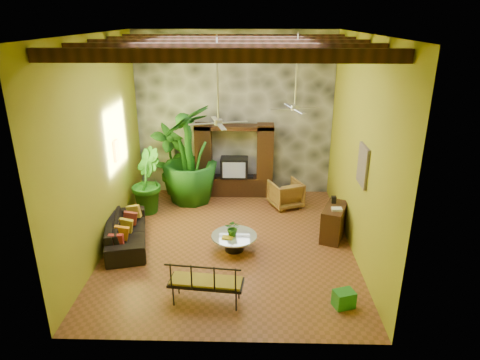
{
  "coord_description": "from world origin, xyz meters",
  "views": [
    {
      "loc": [
        0.5,
        -9.47,
        5.37
      ],
      "look_at": [
        0.25,
        0.2,
        1.63
      ],
      "focal_mm": 32.0,
      "sensor_mm": 36.0,
      "label": 1
    }
  ],
  "objects_px": {
    "entertainment_center": "(234,166)",
    "tall_plant_b": "(146,181)",
    "tall_plant_c": "(190,155)",
    "ceiling_fan_front": "(218,113)",
    "side_console": "(334,222)",
    "tall_plant_a": "(171,159)",
    "iron_bench": "(206,281)",
    "ceiling_fan_back": "(295,100)",
    "wicker_armchair": "(286,194)",
    "green_bin": "(344,299)",
    "sofa": "(126,231)",
    "coffee_table": "(234,240)"
  },
  "relations": [
    {
      "from": "tall_plant_c",
      "to": "tall_plant_a",
      "type": "bearing_deg",
      "value": 140.79
    },
    {
      "from": "ceiling_fan_front",
      "to": "green_bin",
      "type": "height_order",
      "value": "ceiling_fan_front"
    },
    {
      "from": "tall_plant_a",
      "to": "iron_bench",
      "type": "bearing_deg",
      "value": -73.8
    },
    {
      "from": "tall_plant_c",
      "to": "green_bin",
      "type": "bearing_deg",
      "value": -54.04
    },
    {
      "from": "green_bin",
      "to": "tall_plant_b",
      "type": "bearing_deg",
      "value": 138.43
    },
    {
      "from": "green_bin",
      "to": "ceiling_fan_back",
      "type": "bearing_deg",
      "value": 101.76
    },
    {
      "from": "sofa",
      "to": "tall_plant_b",
      "type": "relative_size",
      "value": 1.25
    },
    {
      "from": "wicker_armchair",
      "to": "tall_plant_b",
      "type": "bearing_deg",
      "value": -16.76
    },
    {
      "from": "wicker_armchair",
      "to": "iron_bench",
      "type": "relative_size",
      "value": 0.58
    },
    {
      "from": "green_bin",
      "to": "side_console",
      "type": "bearing_deg",
      "value": 84.16
    },
    {
      "from": "ceiling_fan_front",
      "to": "tall_plant_c",
      "type": "relative_size",
      "value": 0.63
    },
    {
      "from": "sofa",
      "to": "coffee_table",
      "type": "distance_m",
      "value": 2.71
    },
    {
      "from": "tall_plant_c",
      "to": "iron_bench",
      "type": "bearing_deg",
      "value": -79.21
    },
    {
      "from": "side_console",
      "to": "entertainment_center",
      "type": "bearing_deg",
      "value": 155.47
    },
    {
      "from": "entertainment_center",
      "to": "tall_plant_b",
      "type": "height_order",
      "value": "entertainment_center"
    },
    {
      "from": "ceiling_fan_front",
      "to": "sofa",
      "type": "bearing_deg",
      "value": 172.41
    },
    {
      "from": "ceiling_fan_front",
      "to": "coffee_table",
      "type": "distance_m",
      "value": 3.16
    },
    {
      "from": "entertainment_center",
      "to": "side_console",
      "type": "relative_size",
      "value": 2.24
    },
    {
      "from": "entertainment_center",
      "to": "iron_bench",
      "type": "xyz_separation_m",
      "value": [
        -0.35,
        -5.6,
        -0.42
      ]
    },
    {
      "from": "coffee_table",
      "to": "iron_bench",
      "type": "bearing_deg",
      "value": -102.47
    },
    {
      "from": "entertainment_center",
      "to": "ceiling_fan_back",
      "type": "relative_size",
      "value": 1.29
    },
    {
      "from": "tall_plant_a",
      "to": "ceiling_fan_back",
      "type": "bearing_deg",
      "value": -28.6
    },
    {
      "from": "tall_plant_a",
      "to": "tall_plant_c",
      "type": "height_order",
      "value": "tall_plant_c"
    },
    {
      "from": "sofa",
      "to": "wicker_armchair",
      "type": "distance_m",
      "value": 4.76
    },
    {
      "from": "ceiling_fan_front",
      "to": "ceiling_fan_back",
      "type": "height_order",
      "value": "same"
    },
    {
      "from": "tall_plant_a",
      "to": "iron_bench",
      "type": "distance_m",
      "value": 5.88
    },
    {
      "from": "iron_bench",
      "to": "side_console",
      "type": "height_order",
      "value": "iron_bench"
    },
    {
      "from": "tall_plant_b",
      "to": "side_console",
      "type": "distance_m",
      "value": 5.37
    },
    {
      "from": "sofa",
      "to": "wicker_armchair",
      "type": "xyz_separation_m",
      "value": [
        4.14,
        2.35,
        0.06
      ]
    },
    {
      "from": "ceiling_fan_back",
      "to": "side_console",
      "type": "xyz_separation_m",
      "value": [
        1.05,
        -0.83,
        -2.97
      ]
    },
    {
      "from": "tall_plant_b",
      "to": "tall_plant_a",
      "type": "bearing_deg",
      "value": 68.69
    },
    {
      "from": "ceiling_fan_front",
      "to": "entertainment_center",
      "type": "bearing_deg",
      "value": 86.76
    },
    {
      "from": "tall_plant_c",
      "to": "ceiling_fan_front",
      "type": "bearing_deg",
      "value": -69.72
    },
    {
      "from": "green_bin",
      "to": "coffee_table",
      "type": "bearing_deg",
      "value": 136.51
    },
    {
      "from": "entertainment_center",
      "to": "sofa",
      "type": "height_order",
      "value": "entertainment_center"
    },
    {
      "from": "iron_bench",
      "to": "wicker_armchair",
      "type": "bearing_deg",
      "value": 74.31
    },
    {
      "from": "tall_plant_b",
      "to": "coffee_table",
      "type": "distance_m",
      "value": 3.47
    },
    {
      "from": "coffee_table",
      "to": "tall_plant_a",
      "type": "bearing_deg",
      "value": 121.09
    },
    {
      "from": "entertainment_center",
      "to": "green_bin",
      "type": "bearing_deg",
      "value": -67.11
    },
    {
      "from": "sofa",
      "to": "tall_plant_c",
      "type": "bearing_deg",
      "value": -38.98
    },
    {
      "from": "tall_plant_a",
      "to": "coffee_table",
      "type": "xyz_separation_m",
      "value": [
        2.1,
        -3.48,
        -0.9
      ]
    },
    {
      "from": "tall_plant_a",
      "to": "side_console",
      "type": "height_order",
      "value": "tall_plant_a"
    },
    {
      "from": "coffee_table",
      "to": "green_bin",
      "type": "relative_size",
      "value": 2.8
    },
    {
      "from": "green_bin",
      "to": "tall_plant_c",
      "type": "bearing_deg",
      "value": 125.96
    },
    {
      "from": "tall_plant_c",
      "to": "coffee_table",
      "type": "xyz_separation_m",
      "value": [
        1.44,
        -2.94,
        -1.23
      ]
    },
    {
      "from": "tall_plant_c",
      "to": "green_bin",
      "type": "xyz_separation_m",
      "value": [
        3.67,
        -5.06,
        -1.31
      ]
    },
    {
      "from": "wicker_armchair",
      "to": "tall_plant_b",
      "type": "xyz_separation_m",
      "value": [
        -4.05,
        -0.42,
        0.54
      ]
    },
    {
      "from": "side_console",
      "to": "tall_plant_a",
      "type": "bearing_deg",
      "value": 170.7
    },
    {
      "from": "wicker_armchair",
      "to": "side_console",
      "type": "relative_size",
      "value": 0.82
    },
    {
      "from": "tall_plant_b",
      "to": "coffee_table",
      "type": "relative_size",
      "value": 1.69
    }
  ]
}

